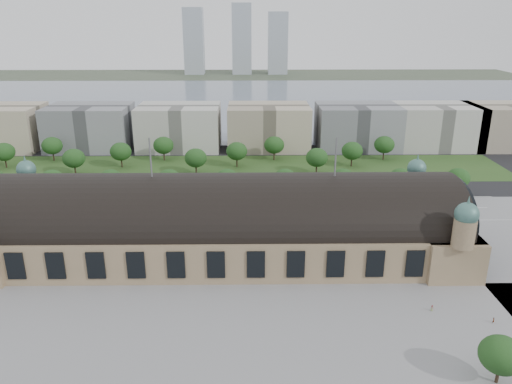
{
  "coord_description": "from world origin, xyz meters",
  "views": [
    {
      "loc": [
        9.49,
        -142.82,
        71.46
      ],
      "look_at": [
        11.51,
        18.28,
        14.0
      ],
      "focal_mm": 35.0,
      "sensor_mm": 36.0,
      "label": 1
    }
  ],
  "objects_px": {
    "traffic_car_5": "(300,202)",
    "parked_car_4": "(118,225)",
    "parked_car_0": "(4,221)",
    "parked_car_3": "(115,225)",
    "pedestrian_0": "(432,308)",
    "parked_car_5": "(102,223)",
    "traffic_car_2": "(102,208)",
    "traffic_car_4": "(228,206)",
    "parked_car_2": "(40,226)",
    "bus_east": "(309,213)",
    "traffic_car_6": "(423,209)",
    "petrol_station": "(105,180)",
    "bus_mid": "(232,216)",
    "pedestrian_1": "(494,321)",
    "parked_car_1": "(91,222)",
    "parked_car_6": "(175,221)",
    "bus_west": "(235,216)",
    "traffic_car_3": "(173,201)"
  },
  "relations": [
    {
      "from": "traffic_car_5",
      "to": "parked_car_4",
      "type": "height_order",
      "value": "traffic_car_5"
    },
    {
      "from": "parked_car_0",
      "to": "parked_car_3",
      "type": "xyz_separation_m",
      "value": [
        41.23,
        -4.0,
        -0.15
      ]
    },
    {
      "from": "traffic_car_5",
      "to": "pedestrian_0",
      "type": "distance_m",
      "value": 80.97
    },
    {
      "from": "parked_car_0",
      "to": "parked_car_5",
      "type": "distance_m",
      "value": 36.37
    },
    {
      "from": "traffic_car_2",
      "to": "traffic_car_4",
      "type": "bearing_deg",
      "value": 92.29
    },
    {
      "from": "parked_car_2",
      "to": "bus_east",
      "type": "relative_size",
      "value": 0.35
    },
    {
      "from": "traffic_car_6",
      "to": "parked_car_3",
      "type": "xyz_separation_m",
      "value": [
        -115.17,
        -14.74,
        0.01
      ]
    },
    {
      "from": "petrol_station",
      "to": "bus_mid",
      "type": "relative_size",
      "value": 1.19
    },
    {
      "from": "traffic_car_4",
      "to": "bus_mid",
      "type": "distance_m",
      "value": 12.06
    },
    {
      "from": "parked_car_5",
      "to": "pedestrian_1",
      "type": "bearing_deg",
      "value": 36.63
    },
    {
      "from": "parked_car_1",
      "to": "parked_car_6",
      "type": "xyz_separation_m",
      "value": [
        30.27,
        0.64,
        0.03
      ]
    },
    {
      "from": "traffic_car_5",
      "to": "pedestrian_0",
      "type": "xyz_separation_m",
      "value": [
        26.2,
        -76.62,
        0.08
      ]
    },
    {
      "from": "bus_west",
      "to": "pedestrian_0",
      "type": "distance_m",
      "value": 79.84
    },
    {
      "from": "parked_car_3",
      "to": "parked_car_1",
      "type": "bearing_deg",
      "value": -144.48
    },
    {
      "from": "parked_car_0",
      "to": "parked_car_6",
      "type": "xyz_separation_m",
      "value": [
        62.0,
        0.0,
        -0.13
      ]
    },
    {
      "from": "parked_car_2",
      "to": "parked_car_6",
      "type": "bearing_deg",
      "value": 73.4
    },
    {
      "from": "parked_car_6",
      "to": "parked_car_4",
      "type": "bearing_deg",
      "value": -109.35
    },
    {
      "from": "bus_west",
      "to": "traffic_car_5",
      "type": "bearing_deg",
      "value": -60.99
    },
    {
      "from": "petrol_station",
      "to": "bus_west",
      "type": "distance_m",
      "value": 69.39
    },
    {
      "from": "traffic_car_6",
      "to": "bus_east",
      "type": "height_order",
      "value": "bus_east"
    },
    {
      "from": "pedestrian_0",
      "to": "parked_car_6",
      "type": "bearing_deg",
      "value": 140.6
    },
    {
      "from": "bus_mid",
      "to": "bus_east",
      "type": "xyz_separation_m",
      "value": [
        28.27,
        1.67,
        0.16
      ]
    },
    {
      "from": "parked_car_5",
      "to": "bus_west",
      "type": "xyz_separation_m",
      "value": [
        47.66,
        4.34,
        0.66
      ]
    },
    {
      "from": "traffic_car_5",
      "to": "parked_car_5",
      "type": "distance_m",
      "value": 76.03
    },
    {
      "from": "parked_car_3",
      "to": "bus_east",
      "type": "height_order",
      "value": "bus_east"
    },
    {
      "from": "parked_car_6",
      "to": "bus_east",
      "type": "distance_m",
      "value": 49.33
    },
    {
      "from": "traffic_car_6",
      "to": "parked_car_5",
      "type": "relative_size",
      "value": 0.82
    },
    {
      "from": "parked_car_4",
      "to": "pedestrian_0",
      "type": "height_order",
      "value": "pedestrian_0"
    },
    {
      "from": "parked_car_3",
      "to": "parked_car_6",
      "type": "distance_m",
      "value": 21.15
    },
    {
      "from": "traffic_car_5",
      "to": "parked_car_5",
      "type": "relative_size",
      "value": 0.79
    },
    {
      "from": "bus_east",
      "to": "pedestrian_0",
      "type": "bearing_deg",
      "value": -159.67
    },
    {
      "from": "traffic_car_6",
      "to": "parked_car_6",
      "type": "bearing_deg",
      "value": -87.89
    },
    {
      "from": "traffic_car_2",
      "to": "pedestrian_0",
      "type": "bearing_deg",
      "value": 56.24
    },
    {
      "from": "petrol_station",
      "to": "bus_east",
      "type": "relative_size",
      "value": 1.08
    },
    {
      "from": "pedestrian_1",
      "to": "traffic_car_5",
      "type": "bearing_deg",
      "value": 64.15
    },
    {
      "from": "traffic_car_3",
      "to": "pedestrian_1",
      "type": "xyz_separation_m",
      "value": [
        90.53,
        -84.03,
        0.07
      ]
    },
    {
      "from": "parked_car_3",
      "to": "parked_car_4",
      "type": "relative_size",
      "value": 0.87
    },
    {
      "from": "parked_car_6",
      "to": "pedestrian_1",
      "type": "distance_m",
      "value": 108.15
    },
    {
      "from": "traffic_car_3",
      "to": "bus_mid",
      "type": "bearing_deg",
      "value": -121.44
    },
    {
      "from": "parked_car_0",
      "to": "pedestrian_1",
      "type": "relative_size",
      "value": 3.03
    },
    {
      "from": "traffic_car_4",
      "to": "parked_car_1",
      "type": "relative_size",
      "value": 1.02
    },
    {
      "from": "petrol_station",
      "to": "traffic_car_3",
      "type": "height_order",
      "value": "petrol_station"
    },
    {
      "from": "traffic_car_5",
      "to": "parked_car_2",
      "type": "height_order",
      "value": "traffic_car_5"
    },
    {
      "from": "traffic_car_3",
      "to": "parked_car_6",
      "type": "bearing_deg",
      "value": -165.28
    },
    {
      "from": "traffic_car_3",
      "to": "parked_car_1",
      "type": "height_order",
      "value": "traffic_car_3"
    },
    {
      "from": "parked_car_0",
      "to": "parked_car_2",
      "type": "xyz_separation_m",
      "value": [
        14.57,
        -4.0,
        -0.15
      ]
    },
    {
      "from": "parked_car_1",
      "to": "parked_car_3",
      "type": "distance_m",
      "value": 10.08
    },
    {
      "from": "parked_car_4",
      "to": "bus_east",
      "type": "distance_m",
      "value": 69.35
    },
    {
      "from": "traffic_car_2",
      "to": "parked_car_1",
      "type": "xyz_separation_m",
      "value": [
        -0.46,
        -13.23,
        -0.14
      ]
    },
    {
      "from": "bus_east",
      "to": "bus_west",
      "type": "bearing_deg",
      "value": 92.32
    }
  ]
}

